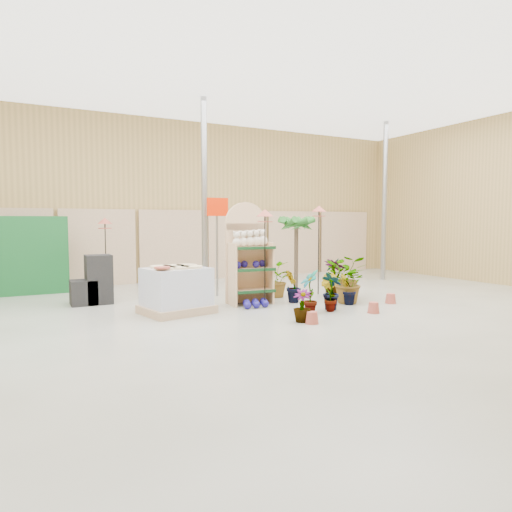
{
  "coord_description": "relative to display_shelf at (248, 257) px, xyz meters",
  "views": [
    {
      "loc": [
        -3.84,
        -6.43,
        1.68
      ],
      "look_at": [
        0.3,
        1.5,
        1.0
      ],
      "focal_mm": 32.0,
      "sensor_mm": 36.0,
      "label": 1
    }
  ],
  "objects": [
    {
      "name": "charcoal_planters",
      "position": [
        -2.82,
        1.37,
        -0.53
      ],
      "size": [
        0.8,
        0.5,
        1.0
      ],
      "color": "black",
      "rests_on": "ground"
    },
    {
      "name": "potted_plant_4",
      "position": [
        2.48,
        0.38,
        -0.54
      ],
      "size": [
        0.49,
        0.39,
        0.81
      ],
      "primitive_type": "imported",
      "rotation": [
        0.0,
        0.0,
        3.4
      ],
      "color": "#20621F",
      "rests_on": "ground"
    },
    {
      "name": "bird_table_right",
      "position": [
        1.96,
        0.27,
        0.95
      ],
      "size": [
        0.34,
        0.34,
        2.04
      ],
      "color": "black",
      "rests_on": "ground"
    },
    {
      "name": "potted_plant_10",
      "position": [
        2.23,
        -0.43,
        -0.48
      ],
      "size": [
        1.11,
        1.09,
        0.93
      ],
      "primitive_type": "imported",
      "rotation": [
        0.0,
        0.0,
        5.63
      ],
      "color": "#20621F",
      "rests_on": "ground"
    },
    {
      "name": "potted_plant_6",
      "position": [
        0.88,
        0.41,
        -0.56
      ],
      "size": [
        0.64,
        0.73,
        0.77
      ],
      "primitive_type": "imported",
      "rotation": [
        0.0,
        0.0,
        1.51
      ],
      "color": "#20621F",
      "rests_on": "ground"
    },
    {
      "name": "potted_plant_7",
      "position": [
        0.02,
        -2.01,
        -0.67
      ],
      "size": [
        0.43,
        0.43,
        0.55
      ],
      "primitive_type": "imported",
      "rotation": [
        0.0,
        0.0,
        5.53
      ],
      "color": "#20621F",
      "rests_on": "ground"
    },
    {
      "name": "bird_table_front",
      "position": [
        0.11,
        -0.53,
        0.83
      ],
      "size": [
        0.34,
        0.34,
        1.91
      ],
      "color": "black",
      "rests_on": "ground"
    },
    {
      "name": "room",
      "position": [
        -0.31,
        -0.98,
        1.27
      ],
      "size": [
        15.2,
        12.1,
        4.7
      ],
      "color": "gray",
      "rests_on": "ground"
    },
    {
      "name": "palm",
      "position": [
        1.88,
        1.09,
        0.69
      ],
      "size": [
        0.7,
        0.7,
        1.9
      ],
      "color": "#463727",
      "rests_on": "ground"
    },
    {
      "name": "potted_plant_9",
      "position": [
        1.7,
        -1.11,
        -0.64
      ],
      "size": [
        0.35,
        0.29,
        0.62
      ],
      "primitive_type": "imported",
      "rotation": [
        0.0,
        0.0,
        3.1
      ],
      "color": "#20621F",
      "rests_on": "ground"
    },
    {
      "name": "potted_plant_1",
      "position": [
        1.08,
        -1.34,
        -0.6
      ],
      "size": [
        0.36,
        0.42,
        0.69
      ],
      "primitive_type": "imported",
      "rotation": [
        0.0,
        0.0,
        1.71
      ],
      "color": "#20621F",
      "rests_on": "ground"
    },
    {
      "name": "teddy_bears",
      "position": [
        0.03,
        -0.1,
        0.37
      ],
      "size": [
        0.77,
        0.21,
        0.34
      ],
      "color": "beige",
      "rests_on": "display_shelf"
    },
    {
      "name": "trellis_stock",
      "position": [
        -4.11,
        3.31,
        -0.05
      ],
      "size": [
        2.0,
        0.3,
        1.8
      ],
      "primitive_type": "cube",
      "color": "#114F21",
      "rests_on": "ground"
    },
    {
      "name": "potted_plant_8",
      "position": [
        0.99,
        -1.51,
        -0.57
      ],
      "size": [
        0.35,
        0.45,
        0.75
      ],
      "primitive_type": "imported",
      "rotation": [
        0.0,
        0.0,
        1.82
      ],
      "color": "#20621F",
      "rests_on": "ground"
    },
    {
      "name": "display_shelf",
      "position": [
        0.0,
        0.0,
        0.0
      ],
      "size": [
        0.92,
        0.63,
        2.07
      ],
      "rotation": [
        0.0,
        0.0,
        -0.1
      ],
      "color": "tan",
      "rests_on": "ground"
    },
    {
      "name": "potted_plant_3",
      "position": [
        2.01,
        -0.29,
        -0.52
      ],
      "size": [
        0.63,
        0.63,
        0.86
      ],
      "primitive_type": "imported",
      "rotation": [
        0.0,
        0.0,
        1.98
      ],
      "color": "#20621F",
      "rests_on": "ground"
    },
    {
      "name": "potted_plant_0",
      "position": [
        0.53,
        -1.47,
        -0.54
      ],
      "size": [
        0.38,
        0.48,
        0.81
      ],
      "primitive_type": "imported",
      "rotation": [
        0.0,
        0.0,
        4.46
      ],
      "color": "#20621F",
      "rests_on": "ground"
    },
    {
      "name": "pallet_stack",
      "position": [
        -1.62,
        -0.32,
        -0.52
      ],
      "size": [
        1.35,
        1.2,
        0.87
      ],
      "rotation": [
        0.0,
        0.0,
        0.21
      ],
      "color": "tan",
      "rests_on": "ground"
    },
    {
      "name": "gazing_balls_floor",
      "position": [
        -0.06,
        -0.47,
        -0.87
      ],
      "size": [
        0.63,
        0.39,
        0.15
      ],
      "color": "navy",
      "rests_on": "ground"
    },
    {
      "name": "potted_plant_5",
      "position": [
        0.84,
        -0.42,
        -0.6
      ],
      "size": [
        0.48,
        0.49,
        0.69
      ],
      "primitive_type": "imported",
      "rotation": [
        0.0,
        0.0,
        3.98
      ],
      "color": "#20621F",
      "rests_on": "ground"
    },
    {
      "name": "bird_table_back",
      "position": [
        -2.38,
        2.51,
        0.69
      ],
      "size": [
        0.34,
        0.34,
        1.76
      ],
      "color": "black",
      "rests_on": "ground"
    },
    {
      "name": "potted_plant_2",
      "position": [
        1.77,
        -0.98,
        -0.51
      ],
      "size": [
        0.92,
        0.84,
        0.88
      ],
      "primitive_type": "imported",
      "rotation": [
        0.0,
        0.0,
        2.93
      ],
      "color": "#20621F",
      "rests_on": "ground"
    },
    {
      "name": "gazing_balls_shelf",
      "position": [
        -0.0,
        -0.12,
        -0.13
      ],
      "size": [
        0.76,
        0.26,
        0.14
      ],
      "color": "navy",
      "rests_on": "display_shelf"
    },
    {
      "name": "offer_sign",
      "position": [
        -0.21,
        1.09,
        0.62
      ],
      "size": [
        0.5,
        0.08,
        2.2
      ],
      "color": "gray",
      "rests_on": "ground"
    }
  ]
}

